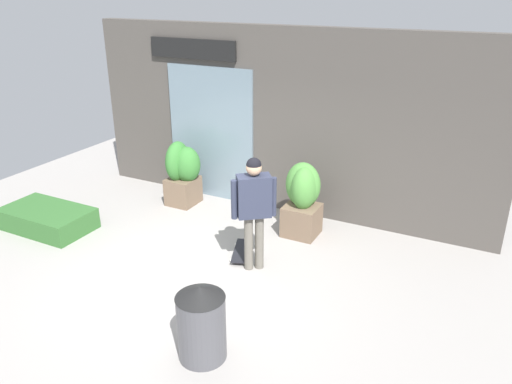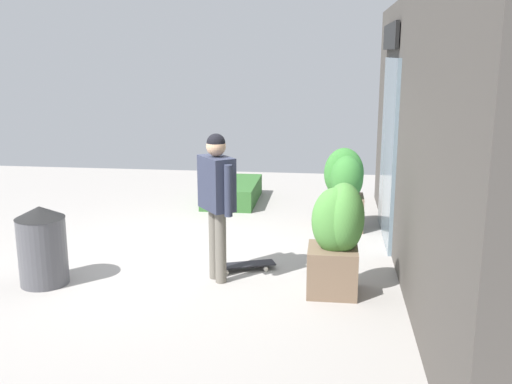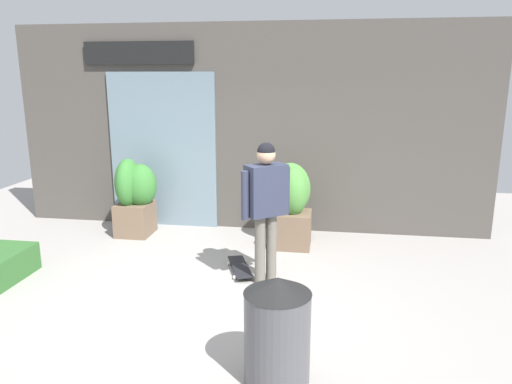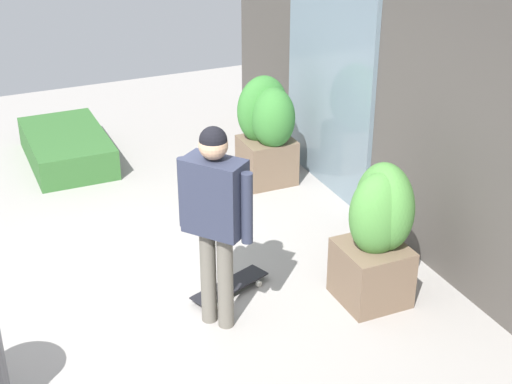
# 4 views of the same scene
# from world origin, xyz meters

# --- Properties ---
(ground_plane) EXTENTS (12.00, 12.00, 0.00)m
(ground_plane) POSITION_xyz_m (0.00, 0.00, 0.00)
(ground_plane) COLOR #9E9993
(building_facade) EXTENTS (7.77, 0.31, 3.32)m
(building_facade) POSITION_xyz_m (-0.07, 2.84, 1.65)
(building_facade) COLOR #4C4742
(building_facade) RESTS_ON ground_plane
(skateboarder) EXTENTS (0.54, 0.50, 1.75)m
(skateboarder) POSITION_xyz_m (0.60, 0.60, 1.08)
(skateboarder) COLOR #666056
(skateboarder) RESTS_ON ground_plane
(skateboard) EXTENTS (0.47, 0.79, 0.08)m
(skateboard) POSITION_xyz_m (0.22, 0.86, 0.06)
(skateboard) COLOR black
(skateboard) RESTS_ON ground_plane
(planter_box_left) EXTENTS (0.63, 0.61, 1.24)m
(planter_box_left) POSITION_xyz_m (-1.71, 2.11, 0.65)
(planter_box_left) COLOR brown
(planter_box_left) RESTS_ON ground_plane
(planter_box_right) EXTENTS (0.62, 0.61, 1.25)m
(planter_box_right) POSITION_xyz_m (0.80, 1.98, 0.67)
(planter_box_right) COLOR brown
(planter_box_right) RESTS_ON ground_plane
(trash_bin) EXTENTS (0.56, 0.56, 0.93)m
(trash_bin) POSITION_xyz_m (0.96, -1.39, 0.47)
(trash_bin) COLOR #4C4C51
(trash_bin) RESTS_ON ground_plane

